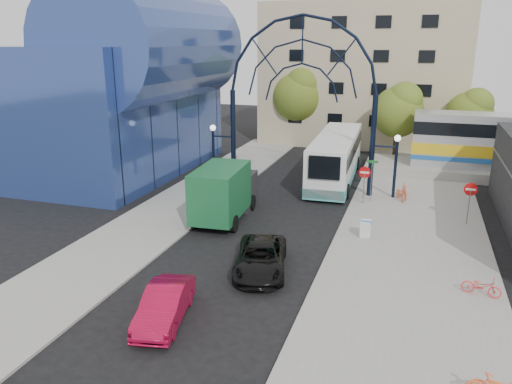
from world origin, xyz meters
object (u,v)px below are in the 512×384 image
(do_not_enter_sign, at_px, (470,193))
(sandwich_board, at_px, (366,227))
(street_name_sign, at_px, (372,172))
(bike_far_a, at_px, (482,286))
(city_bus, at_px, (336,157))
(bike_near_b, at_px, (404,191))
(gateway_arch, at_px, (302,69))
(green_truck, at_px, (225,191))
(tree_north_a, at_px, (399,109))
(bike_near_a, at_px, (401,194))
(red_sedan, at_px, (165,305))
(black_suv, at_px, (261,258))
(tree_north_c, at_px, (471,113))
(stop_sign, at_px, (364,176))
(tree_north_b, at_px, (299,94))

(do_not_enter_sign, xyz_separation_m, sandwich_board, (-5.40, -4.02, -1.23))
(street_name_sign, xyz_separation_m, bike_far_a, (5.73, -11.60, -1.60))
(city_bus, bearing_deg, bike_near_b, -36.81)
(gateway_arch, xyz_separation_m, green_truck, (-2.87, -7.12, -6.87))
(do_not_enter_sign, height_order, tree_north_a, tree_north_a)
(bike_near_a, bearing_deg, gateway_arch, 157.44)
(red_sedan, bearing_deg, black_suv, 55.82)
(street_name_sign, height_order, bike_near_b, street_name_sign)
(sandwich_board, distance_m, bike_near_b, 8.21)
(city_bus, relative_size, bike_near_a, 7.88)
(do_not_enter_sign, xyz_separation_m, red_sedan, (-11.81, -14.73, -1.29))
(tree_north_c, height_order, bike_far_a, tree_north_c)
(gateway_arch, height_order, bike_near_b, gateway_arch)
(tree_north_c, distance_m, bike_near_a, 15.66)
(stop_sign, distance_m, tree_north_a, 14.23)
(black_suv, height_order, red_sedan, red_sedan)
(stop_sign, relative_size, bike_near_a, 1.53)
(city_bus, relative_size, black_suv, 2.61)
(stop_sign, relative_size, green_truck, 0.37)
(sandwich_board, height_order, black_suv, black_suv)
(do_not_enter_sign, bearing_deg, tree_north_a, 107.03)
(stop_sign, xyz_separation_m, city_bus, (-2.78, 5.63, -0.16))
(tree_north_a, xyz_separation_m, tree_north_b, (-10.00, 4.00, 0.66))
(do_not_enter_sign, height_order, green_truck, green_truck)
(tree_north_b, bearing_deg, green_truck, -87.50)
(street_name_sign, distance_m, red_sedan, 18.40)
(bike_far_a, bearing_deg, city_bus, 40.48)
(tree_north_c, xyz_separation_m, red_sedan, (-12.93, -32.66, -3.59))
(green_truck, bearing_deg, sandwich_board, -10.03)
(stop_sign, bearing_deg, city_bus, 116.27)
(street_name_sign, relative_size, black_suv, 0.57)
(tree_north_b, bearing_deg, gateway_arch, -76.32)
(tree_north_b, relative_size, bike_near_b, 4.75)
(gateway_arch, height_order, bike_far_a, gateway_arch)
(tree_north_a, distance_m, tree_north_c, 6.33)
(do_not_enter_sign, bearing_deg, bike_near_b, 132.54)
(gateway_arch, xyz_separation_m, tree_north_b, (-3.88, 15.93, -3.29))
(green_truck, height_order, black_suv, green_truck)
(tree_north_a, bearing_deg, bike_far_a, -79.08)
(green_truck, bearing_deg, black_suv, -60.09)
(bike_near_a, height_order, bike_near_b, bike_near_b)
(bike_near_b, bearing_deg, red_sedan, -124.03)
(tree_north_a, height_order, tree_north_b, tree_north_b)
(tree_north_b, distance_m, red_sedan, 35.09)
(street_name_sign, distance_m, black_suv, 12.75)
(green_truck, height_order, red_sedan, green_truck)
(stop_sign, bearing_deg, bike_far_a, -60.86)
(gateway_arch, distance_m, city_bus, 7.91)
(city_bus, bearing_deg, stop_sign, -66.17)
(tree_north_a, bearing_deg, gateway_arch, -117.17)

